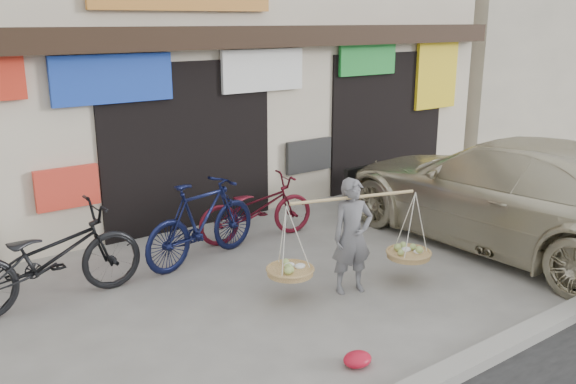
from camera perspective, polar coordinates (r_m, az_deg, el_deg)
ground at (r=7.60m, az=3.61°, el=-10.09°), size 70.00×70.00×0.00m
kerb at (r=6.37m, az=15.64°, el=-15.62°), size 70.00×0.25×0.12m
shophouse_block at (r=12.45m, az=-16.09°, el=15.82°), size 14.00×6.32×7.00m
neighbor_east at (r=21.69m, az=20.14°, el=14.58°), size 12.00×7.00×6.40m
street_vendor at (r=7.63m, az=6.02°, el=-4.59°), size 2.13×1.02×1.47m
bike_0 at (r=7.82m, az=-21.44°, el=-5.73°), size 2.27×0.83×1.19m
bike_1 at (r=8.64m, az=-8.07°, el=-2.72°), size 2.05×1.00×1.19m
bike_2 at (r=9.47m, az=-2.99°, el=-1.53°), size 1.98×0.94×1.00m
suv at (r=9.71m, az=20.01°, el=-0.02°), size 2.40×5.74×1.66m
red_bag at (r=6.31m, az=6.51°, el=-15.28°), size 0.31×0.25×0.14m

